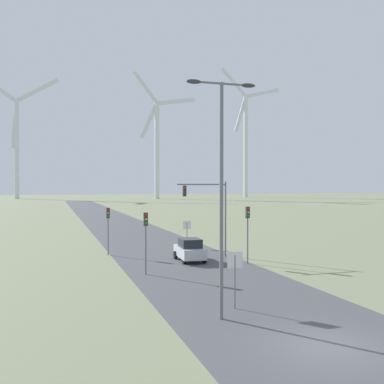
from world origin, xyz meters
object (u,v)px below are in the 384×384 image
object	(u,v)px
stop_sign_far	(187,229)
wind_turbine_right	(246,136)
stop_sign_near	(235,269)
wind_turbine_left	(17,138)
traffic_light_post_near_left	(146,229)
traffic_light_mast_overhead	(210,204)
car_approaching	(190,250)
streetlamp	(221,172)
traffic_light_post_mid_left	(108,220)
traffic_light_post_near_right	(248,222)
wind_turbine_center	(157,140)

from	to	relation	value
stop_sign_far	wind_turbine_right	size ratio (longest dim) A/B	0.04
stop_sign_near	wind_turbine_left	distance (m)	204.35
stop_sign_near	traffic_light_post_near_left	bearing A→B (deg)	104.56
traffic_light_mast_overhead	wind_turbine_left	xyz separation A→B (m)	(-28.17, 185.93, 23.71)
car_approaching	wind_turbine_left	size ratio (longest dim) A/B	0.07
stop_sign_far	wind_turbine_right	world-z (taller)	wind_turbine_right
traffic_light_mast_overhead	streetlamp	bearing A→B (deg)	-107.86
traffic_light_post_near_left	traffic_light_post_mid_left	distance (m)	9.57
streetlamp	wind_turbine_left	bearing A→B (deg)	96.42
wind_turbine_left	traffic_light_post_near_right	bearing A→B (deg)	-81.02
traffic_light_post_mid_left	wind_turbine_center	bearing A→B (deg)	75.65
streetlamp	wind_turbine_left	xyz separation A→B (m)	(-22.79, 202.65, 21.56)
wind_turbine_left	stop_sign_near	bearing A→B (deg)	-83.18
traffic_light_post_near_right	wind_turbine_left	distance (m)	193.69
traffic_light_post_near_left	traffic_light_post_near_right	distance (m)	8.63
stop_sign_near	car_approaching	distance (m)	14.20
traffic_light_post_mid_left	stop_sign_near	bearing A→B (deg)	-78.39
stop_sign_near	traffic_light_post_near_left	size ratio (longest dim) A/B	0.66
traffic_light_post_near_left	traffic_light_post_near_right	world-z (taller)	traffic_light_post_near_right
stop_sign_far	traffic_light_mast_overhead	xyz separation A→B (m)	(0.09, -6.32, 2.70)
stop_sign_far	car_approaching	xyz separation A→B (m)	(-2.05, -7.59, -0.92)
traffic_light_mast_overhead	wind_turbine_center	size ratio (longest dim) A/B	0.11
streetlamp	stop_sign_far	distance (m)	24.13
car_approaching	wind_turbine_right	xyz separation A→B (m)	(88.93, 187.02, 31.61)
traffic_light_post_mid_left	wind_turbine_left	bearing A→B (deg)	96.31
traffic_light_post_near_right	car_approaching	xyz separation A→B (m)	(-3.94, 2.52, -2.33)
wind_turbine_left	wind_turbine_right	distance (m)	115.04
streetlamp	wind_turbine_right	world-z (taller)	wind_turbine_right
wind_turbine_center	traffic_light_post_near_left	bearing A→B (deg)	-103.15
wind_turbine_center	wind_turbine_right	xyz separation A→B (m)	(53.01, 18.44, 5.41)
streetlamp	traffic_light_post_near_left	distance (m)	11.71
streetlamp	traffic_light_mast_overhead	world-z (taller)	streetlamp
car_approaching	wind_turbine_left	world-z (taller)	wind_turbine_left
streetlamp	stop_sign_far	xyz separation A→B (m)	(5.29, 23.04, -4.86)
stop_sign_far	traffic_light_post_near_left	xyz separation A→B (m)	(-6.53, -11.96, 1.26)
traffic_light_post_near_left	wind_turbine_center	xyz separation A→B (m)	(40.40, 172.95, 24.01)
stop_sign_near	traffic_light_post_near_left	xyz separation A→B (m)	(-2.51, 9.65, 1.13)
traffic_light_post_near_right	car_approaching	size ratio (longest dim) A/B	1.06
traffic_light_mast_overhead	wind_turbine_right	xyz separation A→B (m)	(86.78, 185.75, 27.98)
stop_sign_near	stop_sign_far	size ratio (longest dim) A/B	1.07
traffic_light_post_mid_left	traffic_light_post_near_left	bearing A→B (deg)	-81.46
stop_sign_near	wind_turbine_right	xyz separation A→B (m)	(90.90, 201.04, 30.55)
car_approaching	streetlamp	bearing A→B (deg)	-101.85
traffic_light_post_near_right	stop_sign_far	bearing A→B (deg)	100.60
traffic_light_mast_overhead	traffic_light_post_near_right	bearing A→B (deg)	-64.62
stop_sign_far	streetlamp	bearing A→B (deg)	-102.94
traffic_light_post_near_left	stop_sign_far	bearing A→B (deg)	61.35
streetlamp	stop_sign_near	distance (m)	5.10
streetlamp	wind_turbine_center	distance (m)	189.25
wind_turbine_left	stop_sign_far	bearing A→B (deg)	-81.11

